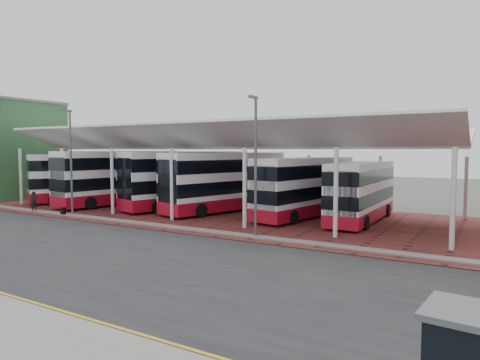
{
  "coord_description": "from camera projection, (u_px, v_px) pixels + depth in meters",
  "views": [
    {
      "loc": [
        13.67,
        -15.06,
        5.05
      ],
      "look_at": [
        -0.26,
        8.36,
        3.14
      ],
      "focal_mm": 32.0,
      "sensor_mm": 36.0,
      "label": 1
    }
  ],
  "objects": [
    {
      "name": "ground",
      "position": [
        155.0,
        257.0,
        20.24
      ],
      "size": [
        140.0,
        140.0,
        0.0
      ],
      "primitive_type": "plane",
      "color": "#4C4F49"
    },
    {
      "name": "road",
      "position": [
        140.0,
        261.0,
        19.38
      ],
      "size": [
        120.0,
        14.0,
        0.02
      ],
      "primitive_type": "cube",
      "color": "black",
      "rests_on": "ground"
    },
    {
      "name": "forecourt",
      "position": [
        301.0,
        221.0,
        30.36
      ],
      "size": [
        72.0,
        16.0,
        0.06
      ],
      "primitive_type": "cube",
      "color": "maroon",
      "rests_on": "ground"
    },
    {
      "name": "north_kerb",
      "position": [
        225.0,
        233.0,
        25.55
      ],
      "size": [
        120.0,
        0.8,
        0.14
      ],
      "primitive_type": "cube",
      "color": "slate",
      "rests_on": "ground"
    },
    {
      "name": "yellow_line_near",
      "position": [
        11.0,
        301.0,
        14.23
      ],
      "size": [
        120.0,
        0.12,
        0.01
      ],
      "primitive_type": "cube",
      "color": "#C29218",
      "rests_on": "road"
    },
    {
      "name": "yellow_line_far",
      "position": [
        20.0,
        298.0,
        14.49
      ],
      "size": [
        120.0,
        0.12,
        0.01
      ],
      "primitive_type": "cube",
      "color": "#C29218",
      "rests_on": "road"
    },
    {
      "name": "canopy",
      "position": [
        214.0,
        141.0,
        34.84
      ],
      "size": [
        37.0,
        11.63,
        7.07
      ],
      "color": "silver",
      "rests_on": "ground"
    },
    {
      "name": "shop_green",
      "position": [
        8.0,
        149.0,
        44.58
      ],
      "size": [
        6.4,
        10.2,
        10.22
      ],
      "color": "#35673B",
      "rests_on": "ground"
    },
    {
      "name": "lamp_west",
      "position": [
        71.0,
        159.0,
        32.45
      ],
      "size": [
        0.16,
        0.9,
        8.07
      ],
      "color": "#505258",
      "rests_on": "ground"
    },
    {
      "name": "lamp_east",
      "position": [
        255.0,
        162.0,
        24.29
      ],
      "size": [
        0.16,
        0.9,
        8.07
      ],
      "color": "#505258",
      "rests_on": "ground"
    },
    {
      "name": "bus_0",
      "position": [
        91.0,
        178.0,
        41.5
      ],
      "size": [
        7.65,
        10.98,
        4.59
      ],
      "rotation": [
        0.0,
        0.0,
        -0.51
      ],
      "color": "white",
      "rests_on": "forecourt"
    },
    {
      "name": "bus_1",
      "position": [
        119.0,
        178.0,
        39.45
      ],
      "size": [
        4.53,
        12.17,
        4.9
      ],
      "rotation": [
        0.0,
        0.0,
        -0.15
      ],
      "color": "white",
      "rests_on": "forecourt"
    },
    {
      "name": "bus_2",
      "position": [
        187.0,
        180.0,
        37.02
      ],
      "size": [
        6.13,
        12.1,
        4.87
      ],
      "rotation": [
        0.0,
        0.0,
        -0.3
      ],
      "color": "white",
      "rests_on": "forecourt"
    },
    {
      "name": "bus_3",
      "position": [
        226.0,
        182.0,
        34.97
      ],
      "size": [
        5.56,
        11.92,
        4.79
      ],
      "rotation": [
        0.0,
        0.0,
        -0.26
      ],
      "color": "white",
      "rests_on": "forecourt"
    },
    {
      "name": "bus_4",
      "position": [
        305.0,
        188.0,
        31.95
      ],
      "size": [
        4.21,
        10.99,
        4.42
      ],
      "rotation": [
        0.0,
        0.0,
        -0.17
      ],
      "color": "white",
      "rests_on": "forecourt"
    },
    {
      "name": "bus_5",
      "position": [
        362.0,
        192.0,
        29.94
      ],
      "size": [
        2.55,
        10.06,
        4.15
      ],
      "rotation": [
        0.0,
        0.0,
        0.0
      ],
      "color": "white",
      "rests_on": "forecourt"
    },
    {
      "name": "pedestrian",
      "position": [
        34.0,
        201.0,
        34.7
      ],
      "size": [
        0.42,
        0.62,
        1.65
      ],
      "primitive_type": "imported",
      "rotation": [
        0.0,
        0.0,
        1.53
      ],
      "color": "black",
      "rests_on": "forecourt"
    },
    {
      "name": "suitcase",
      "position": [
        63.0,
        211.0,
        32.84
      ],
      "size": [
        0.36,
        0.26,
        0.61
      ],
      "primitive_type": "cube",
      "color": "black",
      "rests_on": "forecourt"
    }
  ]
}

